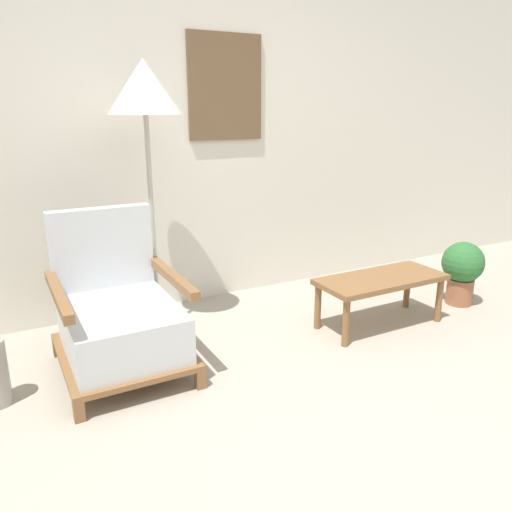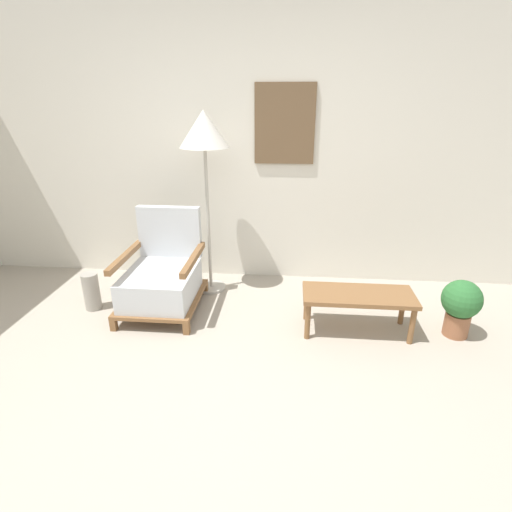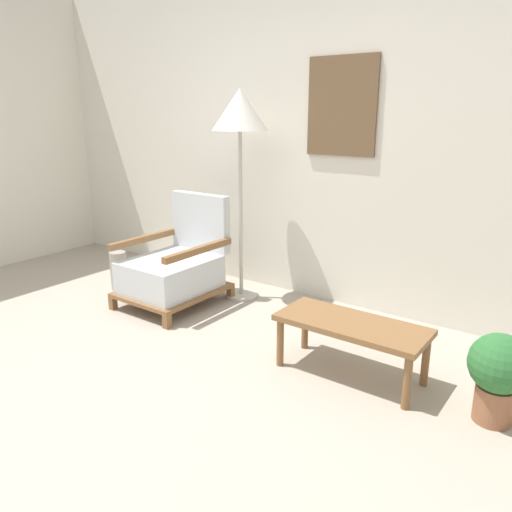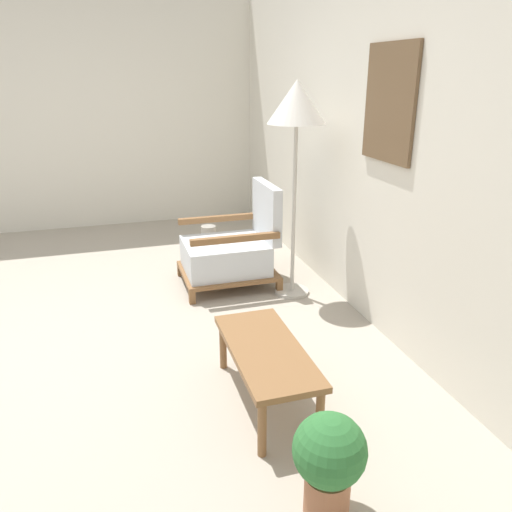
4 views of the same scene
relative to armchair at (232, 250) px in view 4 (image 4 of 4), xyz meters
The scene contains 8 objects.
ground_plane 1.67m from the armchair, 63.84° to the right, with size 14.00×14.00×0.00m, color #A89E8E.
wall_back 1.51m from the armchair, 48.53° to the left, with size 8.00×0.09×2.70m.
wall_left 2.61m from the armchair, 156.05° to the right, with size 0.06×8.00×2.70m.
armchair is the anchor object (origin of this frame).
floor_lamp 1.28m from the armchair, 51.21° to the left, with size 0.44×0.44×1.69m.
coffee_table 1.69m from the armchair, ahead, with size 0.88×0.38×0.34m.
vase 0.66m from the armchair, behind, with size 0.14×0.14×0.34m, color #9E998E.
potted_plant 2.47m from the armchair, ahead, with size 0.30×0.30×0.47m.
Camera 4 is at (3.18, 0.50, 1.73)m, focal length 35.00 mm.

